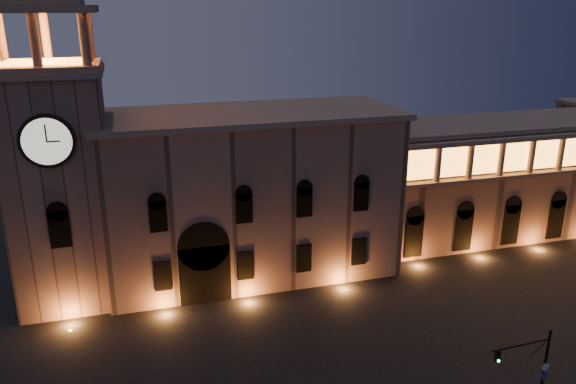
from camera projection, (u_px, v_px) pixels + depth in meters
name	position (u px, v px, depth m)	size (l,w,h in m)	color
government_building	(250.00, 194.00, 59.37)	(30.80, 12.80, 17.60)	#816154
clock_tower	(59.00, 177.00, 52.46)	(9.80, 9.80, 32.40)	#816154
colonnade_wing	(512.00, 176.00, 70.62)	(40.60, 11.50, 14.50)	#7C5C4F
traffic_light	(534.00, 373.00, 38.84)	(5.01, 0.64, 6.87)	black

